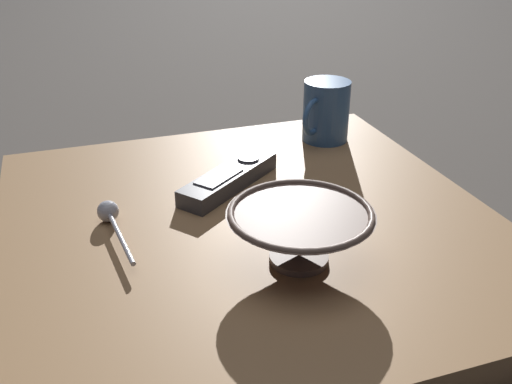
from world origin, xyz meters
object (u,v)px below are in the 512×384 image
at_px(coffee_mug, 325,111).
at_px(teaspoon, 110,215).
at_px(cereal_bowl, 300,232).
at_px(tv_remote_near, 229,178).

distance_m(coffee_mug, teaspoon, 0.42).
distance_m(cereal_bowl, tv_remote_near, 0.21).
bearing_deg(tv_remote_near, teaspoon, -71.86).
bearing_deg(teaspoon, cereal_bowl, 52.31).
height_order(coffee_mug, tv_remote_near, coffee_mug).
xyz_separation_m(cereal_bowl, coffee_mug, (-0.33, 0.18, 0.01)).
xyz_separation_m(coffee_mug, tv_remote_near, (0.12, -0.21, -0.04)).
bearing_deg(coffee_mug, cereal_bowl, -28.97).
height_order(cereal_bowl, coffee_mug, coffee_mug).
xyz_separation_m(teaspoon, tv_remote_near, (-0.06, 0.17, -0.00)).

